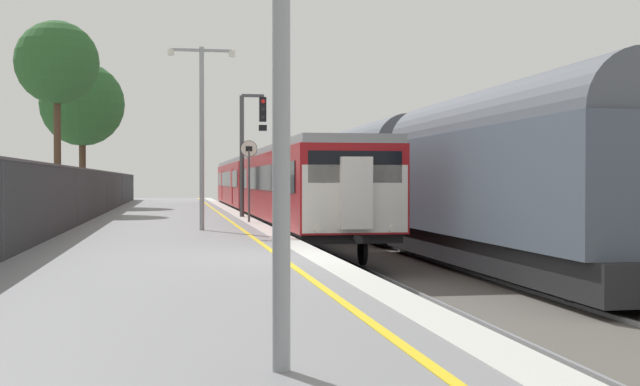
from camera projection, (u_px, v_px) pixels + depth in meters
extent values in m
cube|color=gray|center=(167.00, 285.00, 15.60)|extent=(6.40, 110.00, 1.00)
cube|color=silver|center=(318.00, 256.00, 16.10)|extent=(0.60, 110.00, 0.01)
cube|color=yellow|center=(280.00, 257.00, 15.97)|extent=(0.12, 110.00, 0.01)
cube|color=#56514C|center=(594.00, 305.00, 17.12)|extent=(11.00, 110.00, 0.20)
cube|color=gray|center=(367.00, 304.00, 16.28)|extent=(0.07, 110.00, 0.08)
cube|color=gray|center=(437.00, 303.00, 16.53)|extent=(0.07, 110.00, 0.08)
cube|color=gray|center=(557.00, 299.00, 16.98)|extent=(0.07, 110.00, 0.08)
cube|color=gray|center=(622.00, 298.00, 17.23)|extent=(0.07, 110.00, 0.08)
cube|color=maroon|center=(299.00, 186.00, 30.07)|extent=(2.80, 19.13, 2.30)
cube|color=black|center=(299.00, 221.00, 30.09)|extent=(2.64, 18.53, 0.25)
cube|color=gray|center=(299.00, 151.00, 30.05)|extent=(2.68, 19.13, 0.24)
cube|color=black|center=(260.00, 178.00, 29.82)|extent=(0.02, 17.53, 0.84)
cube|color=red|center=(276.00, 191.00, 25.12)|extent=(0.03, 1.10, 1.90)
cube|color=red|center=(248.00, 188.00, 34.53)|extent=(0.03, 1.10, 1.90)
cylinder|color=black|center=(308.00, 251.00, 23.10)|extent=(0.12, 0.84, 0.84)
cylinder|color=black|center=(363.00, 251.00, 23.37)|extent=(0.12, 0.84, 0.84)
cylinder|color=black|center=(258.00, 225.00, 36.82)|extent=(0.12, 0.84, 0.84)
cylinder|color=black|center=(293.00, 225.00, 37.09)|extent=(0.12, 0.84, 0.84)
cube|color=maroon|center=(250.00, 184.00, 49.50)|extent=(2.80, 19.13, 2.30)
cube|color=black|center=(250.00, 205.00, 49.52)|extent=(2.64, 18.53, 0.25)
cube|color=gray|center=(250.00, 163.00, 49.48)|extent=(2.68, 19.13, 0.24)
cube|color=black|center=(226.00, 179.00, 49.25)|extent=(0.02, 17.53, 0.84)
cube|color=red|center=(231.00, 186.00, 44.54)|extent=(0.03, 1.10, 1.90)
cube|color=red|center=(221.00, 185.00, 53.96)|extent=(0.03, 1.10, 1.90)
cylinder|color=black|center=(247.00, 219.00, 42.53)|extent=(0.12, 0.84, 0.84)
cylinder|color=black|center=(277.00, 219.00, 42.80)|extent=(0.12, 0.84, 0.84)
cylinder|color=black|center=(229.00, 210.00, 56.25)|extent=(0.12, 0.84, 0.84)
cylinder|color=black|center=(252.00, 209.00, 56.52)|extent=(0.12, 0.84, 0.84)
cube|color=silver|center=(355.00, 199.00, 20.69)|extent=(2.70, 0.10, 1.70)
cube|color=black|center=(355.00, 167.00, 20.67)|extent=(2.40, 0.08, 0.80)
cube|color=silver|center=(356.00, 193.00, 20.55)|extent=(0.80, 0.24, 1.80)
cylinder|color=white|center=(318.00, 229.00, 20.48)|extent=(0.18, 0.06, 0.18)
cylinder|color=white|center=(392.00, 229.00, 20.81)|extent=(0.18, 0.06, 0.18)
cylinder|color=black|center=(358.00, 240.00, 20.42)|extent=(0.20, 0.35, 0.20)
cube|color=black|center=(250.00, 159.00, 49.47)|extent=(0.60, 0.90, 0.20)
cube|color=#232326|center=(501.00, 251.00, 21.75)|extent=(2.30, 14.76, 0.79)
cube|color=#4C5666|center=(501.00, 184.00, 21.72)|extent=(2.60, 13.96, 2.74)
cylinder|color=#515660|center=(501.00, 132.00, 21.70)|extent=(2.39, 13.56, 2.39)
cylinder|color=black|center=(570.00, 281.00, 16.32)|extent=(0.12, 0.84, 0.84)
cylinder|color=black|center=(414.00, 241.00, 26.91)|extent=(0.12, 0.84, 0.84)
cylinder|color=black|center=(460.00, 241.00, 27.19)|extent=(0.12, 0.84, 0.84)
cube|color=#232326|center=(366.00, 222.00, 37.07)|extent=(2.30, 14.76, 0.79)
cube|color=#4C5666|center=(366.00, 183.00, 37.05)|extent=(2.60, 13.96, 2.74)
cylinder|color=#515660|center=(366.00, 152.00, 37.03)|extent=(2.39, 13.56, 2.39)
cylinder|color=black|center=(378.00, 232.00, 31.64)|extent=(0.12, 0.84, 0.84)
cylinder|color=black|center=(417.00, 232.00, 31.91)|extent=(0.12, 0.84, 0.84)
cylinder|color=black|center=(327.00, 219.00, 42.24)|extent=(0.12, 0.84, 0.84)
cylinder|color=black|center=(357.00, 219.00, 42.51)|extent=(0.12, 0.84, 0.84)
cube|color=#232326|center=(310.00, 210.00, 52.40)|extent=(2.30, 14.76, 0.79)
cube|color=#4C5666|center=(310.00, 182.00, 52.37)|extent=(2.60, 13.96, 2.74)
cylinder|color=#515660|center=(310.00, 160.00, 52.35)|extent=(2.39, 13.56, 2.39)
cylinder|color=black|center=(311.00, 215.00, 46.97)|extent=(0.12, 0.84, 0.84)
cylinder|color=black|center=(338.00, 215.00, 47.24)|extent=(0.12, 0.84, 0.84)
cylinder|color=black|center=(286.00, 209.00, 57.56)|extent=(0.12, 0.84, 0.84)
cylinder|color=black|center=(308.00, 209.00, 57.84)|extent=(0.12, 0.84, 0.84)
cylinder|color=#47474C|center=(242.00, 156.00, 33.52)|extent=(0.18, 0.18, 4.92)
cube|color=#47474C|center=(253.00, 96.00, 33.56)|extent=(0.90, 0.12, 0.12)
cube|color=black|center=(263.00, 109.00, 33.64)|extent=(0.28, 0.20, 1.00)
cylinder|color=red|center=(263.00, 101.00, 33.51)|extent=(0.16, 0.04, 0.16)
cylinder|color=black|center=(263.00, 109.00, 33.52)|extent=(0.16, 0.04, 0.16)
cylinder|color=black|center=(263.00, 117.00, 33.52)|extent=(0.16, 0.04, 0.16)
cube|color=black|center=(263.00, 128.00, 33.65)|extent=(0.32, 0.16, 0.24)
cylinder|color=#59595B|center=(249.00, 186.00, 29.27)|extent=(0.08, 0.08, 2.54)
cylinder|color=black|center=(249.00, 149.00, 29.25)|extent=(0.59, 0.02, 0.59)
cylinder|color=silver|center=(249.00, 149.00, 29.24)|extent=(0.56, 0.02, 0.56)
cube|color=black|center=(249.00, 149.00, 29.22)|extent=(0.24, 0.01, 0.18)
cylinder|color=#93999E|center=(281.00, 34.00, 6.38)|extent=(0.14, 0.14, 5.21)
cylinder|color=#93999E|center=(202.00, 139.00, 24.63)|extent=(0.14, 0.14, 5.45)
cube|color=#93999E|center=(217.00, 51.00, 24.67)|extent=(0.90, 0.08, 0.08)
cylinder|color=silver|center=(232.00, 54.00, 24.75)|extent=(0.20, 0.20, 0.18)
cube|color=#93999E|center=(186.00, 50.00, 24.51)|extent=(0.90, 0.08, 0.08)
cylinder|color=silver|center=(171.00, 52.00, 24.44)|extent=(0.20, 0.20, 0.18)
cube|color=#282B2D|center=(2.00, 210.00, 15.07)|extent=(0.03, 99.00, 1.89)
cube|color=#38383D|center=(1.00, 158.00, 15.05)|extent=(0.06, 99.00, 0.06)
cylinder|color=#38383D|center=(2.00, 210.00, 15.07)|extent=(0.07, 0.07, 1.89)
cylinder|color=#38383D|center=(76.00, 197.00, 26.57)|extent=(0.07, 0.07, 1.89)
cylinder|color=#38383D|center=(106.00, 192.00, 38.08)|extent=(0.07, 0.07, 1.89)
cylinder|color=#38383D|center=(122.00, 189.00, 49.59)|extent=(0.07, 0.07, 1.89)
cylinder|color=#38383D|center=(132.00, 188.00, 61.10)|extent=(0.07, 0.07, 1.89)
cylinder|color=#473323|center=(82.00, 167.00, 47.23)|extent=(0.38, 0.38, 4.53)
sphere|color=#285628|center=(82.00, 104.00, 47.18)|extent=(4.76, 4.76, 4.76)
sphere|color=#285628|center=(86.00, 114.00, 47.14)|extent=(3.23, 3.23, 3.23)
cylinder|color=#473323|center=(57.00, 149.00, 38.63)|extent=(0.33, 0.33, 5.91)
sphere|color=#285628|center=(57.00, 63.00, 38.57)|extent=(3.88, 3.88, 3.88)
sphere|color=#285628|center=(58.00, 72.00, 38.12)|extent=(2.15, 2.15, 2.15)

